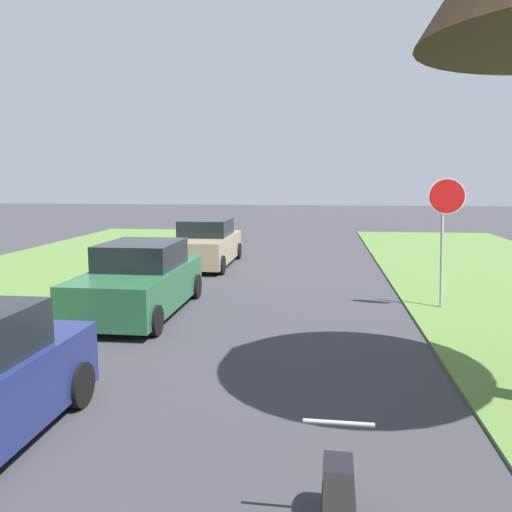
% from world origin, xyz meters
% --- Properties ---
extents(stop_sign_far, '(0.81, 0.51, 2.95)m').
position_xyz_m(stop_sign_far, '(4.38, 12.44, 2.18)').
color(stop_sign_far, '#9EA0A5').
rests_on(stop_sign_far, grass_verge_right).
extents(parked_sedan_green, '(1.96, 4.41, 1.57)m').
position_xyz_m(parked_sedan_green, '(-2.39, 11.29, 0.72)').
color(parked_sedan_green, '#28663D').
rests_on(parked_sedan_green, ground).
extents(parked_sedan_tan, '(1.96, 4.41, 1.57)m').
position_xyz_m(parked_sedan_tan, '(-2.34, 17.94, 0.72)').
color(parked_sedan_tan, tan).
rests_on(parked_sedan_tan, ground).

